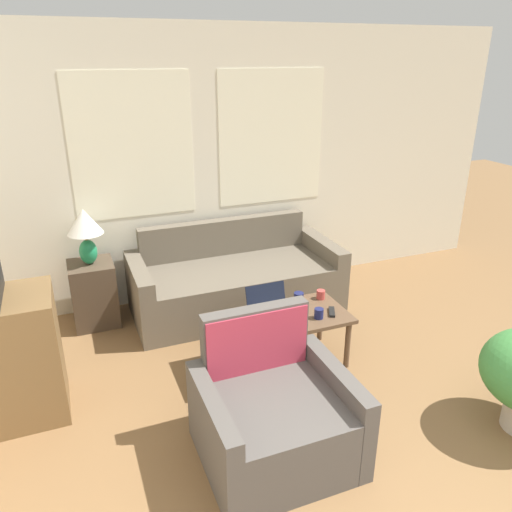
# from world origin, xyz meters

# --- Properties ---
(wall_back) EXTENTS (6.45, 0.06, 2.60)m
(wall_back) POSITION_xyz_m (-0.00, 3.69, 1.31)
(wall_back) COLOR silver
(wall_back) RESTS_ON ground_plane
(couch) EXTENTS (1.98, 0.87, 0.80)m
(couch) POSITION_xyz_m (0.04, 3.23, 0.26)
(couch) COLOR #665B4C
(couch) RESTS_ON ground_plane
(armchair) EXTENTS (0.90, 0.80, 0.87)m
(armchair) POSITION_xyz_m (-0.40, 1.30, 0.27)
(armchair) COLOR #514C47
(armchair) RESTS_ON ground_plane
(side_table) EXTENTS (0.39, 0.39, 0.60)m
(side_table) POSITION_xyz_m (-1.27, 3.39, 0.30)
(side_table) COLOR #4C3D2D
(side_table) RESTS_ON ground_plane
(table_lamp) EXTENTS (0.31, 0.31, 0.50)m
(table_lamp) POSITION_xyz_m (-1.27, 3.39, 0.93)
(table_lamp) COLOR #1E8451
(table_lamp) RESTS_ON side_table
(coffee_table) EXTENTS (1.08, 0.54, 0.44)m
(coffee_table) POSITION_xyz_m (0.03, 2.14, 0.39)
(coffee_table) COLOR brown
(coffee_table) RESTS_ON ground_plane
(laptop) EXTENTS (0.32, 0.27, 0.23)m
(laptop) POSITION_xyz_m (-0.04, 2.19, 0.49)
(laptop) COLOR #B7B7BC
(laptop) RESTS_ON coffee_table
(cup_navy) EXTENTS (0.08, 0.08, 0.09)m
(cup_navy) POSITION_xyz_m (0.26, 2.30, 0.48)
(cup_navy) COLOR #191E4C
(cup_navy) RESTS_ON coffee_table
(cup_yellow) EXTENTS (0.07, 0.07, 0.07)m
(cup_yellow) POSITION_xyz_m (0.47, 2.30, 0.47)
(cup_yellow) COLOR #B23D38
(cup_yellow) RESTS_ON coffee_table
(cup_white) EXTENTS (0.07, 0.07, 0.08)m
(cup_white) POSITION_xyz_m (0.30, 2.01, 0.48)
(cup_white) COLOR #191E4C
(cup_white) RESTS_ON coffee_table
(snack_bowl) EXTENTS (0.17, 0.17, 0.08)m
(snack_bowl) POSITION_xyz_m (-0.34, 2.03, 0.47)
(snack_bowl) COLOR #191E4C
(snack_bowl) RESTS_ON coffee_table
(book_red) EXTENTS (0.18, 0.16, 0.04)m
(book_red) POSITION_xyz_m (-0.33, 2.26, 0.45)
(book_red) COLOR #334C8E
(book_red) RESTS_ON coffee_table
(tv_remote) EXTENTS (0.11, 0.15, 0.02)m
(tv_remote) POSITION_xyz_m (0.43, 2.05, 0.45)
(tv_remote) COLOR black
(tv_remote) RESTS_ON coffee_table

